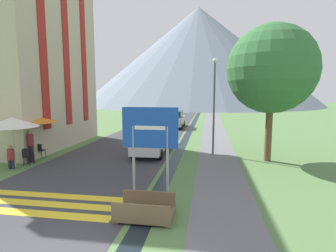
{
  "coord_description": "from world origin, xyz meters",
  "views": [
    {
      "loc": [
        3.02,
        -4.78,
        3.74
      ],
      "look_at": [
        0.72,
        10.0,
        1.84
      ],
      "focal_mm": 28.0,
      "sensor_mm": 36.0,
      "label": 1
    }
  ],
  "objects": [
    {
      "name": "person_standing_terrace",
      "position": [
        -6.39,
        7.71,
        1.02
      ],
      "size": [
        0.32,
        0.32,
        1.75
      ],
      "color": "#282833",
      "rests_on": "ground_plane"
    },
    {
      "name": "cafe_chair_middle",
      "position": [
        -6.51,
        8.6,
        0.51
      ],
      "size": [
        0.4,
        0.4,
        0.85
      ],
      "rotation": [
        0.0,
        0.0,
        0.16
      ],
      "color": "black",
      "rests_on": "ground_plane"
    },
    {
      "name": "tree_by_path",
      "position": [
        6.28,
        10.05,
        4.98
      ],
      "size": [
        4.71,
        4.71,
        7.35
      ],
      "color": "brown",
      "rests_on": "ground_plane"
    },
    {
      "name": "streetlamp",
      "position": [
        3.33,
        11.16,
        3.37
      ],
      "size": [
        0.28,
        0.28,
        5.75
      ],
      "color": "#515156",
      "rests_on": "ground_plane"
    },
    {
      "name": "cafe_umbrella_middle_orange",
      "position": [
        -6.89,
        8.92,
        2.23
      ],
      "size": [
        2.44,
        2.44,
        2.42
      ],
      "color": "#B7B2A8",
      "rests_on": "ground_plane"
    },
    {
      "name": "crosswalk_marking",
      "position": [
        -2.5,
        2.94,
        0.01
      ],
      "size": [
        5.44,
        1.84,
        0.01
      ],
      "color": "yellow",
      "rests_on": "ground_plane"
    },
    {
      "name": "parked_car_far",
      "position": [
        -0.53,
        23.25,
        0.91
      ],
      "size": [
        1.79,
        4.55,
        1.82
      ],
      "color": "#B2B2B7",
      "rests_on": "ground_plane"
    },
    {
      "name": "person_seated_near",
      "position": [
        -6.58,
        6.47,
        0.66
      ],
      "size": [
        0.32,
        0.32,
        1.2
      ],
      "color": "#282833",
      "rests_on": "ground_plane"
    },
    {
      "name": "parked_car_near",
      "position": [
        -0.4,
        10.6,
        0.91
      ],
      "size": [
        1.78,
        4.18,
        1.82
      ],
      "color": "silver",
      "rests_on": "ground_plane"
    },
    {
      "name": "cafe_chair_far_left",
      "position": [
        -6.94,
        9.76,
        0.51
      ],
      "size": [
        0.4,
        0.4,
        0.85
      ],
      "rotation": [
        0.0,
        0.0,
        0.31
      ],
      "color": "black",
      "rests_on": "ground_plane"
    },
    {
      "name": "footbridge",
      "position": [
        1.2,
        2.47,
        0.23
      ],
      "size": [
        1.7,
        1.1,
        0.65
      ],
      "color": "brown",
      "rests_on": "ground_plane"
    },
    {
      "name": "drainage_channel",
      "position": [
        1.2,
        30.0,
        0.0
      ],
      "size": [
        0.6,
        60.0,
        0.0
      ],
      "color": "black",
      "rests_on": "ground_plane"
    },
    {
      "name": "footpath",
      "position": [
        3.6,
        30.0,
        0.0
      ],
      "size": [
        2.2,
        60.0,
        0.01
      ],
      "color": "slate",
      "rests_on": "ground_plane"
    },
    {
      "name": "ground_plane",
      "position": [
        0.0,
        20.0,
        0.0
      ],
      "size": [
        160.0,
        160.0,
        0.0
      ],
      "primitive_type": "plane",
      "color": "#517542"
    },
    {
      "name": "mountain_distant",
      "position": [
        -0.68,
        81.42,
        15.23
      ],
      "size": [
        73.23,
        73.23,
        30.46
      ],
      "color": "slate",
      "rests_on": "ground_plane"
    },
    {
      "name": "hotel_building",
      "position": [
        -9.4,
        12.0,
        6.79
      ],
      "size": [
        6.2,
        9.67,
        12.7
      ],
      "color": "#BCAD93",
      "rests_on": "ground_plane"
    },
    {
      "name": "road",
      "position": [
        -2.5,
        30.0,
        0.0
      ],
      "size": [
        6.4,
        60.0,
        0.01
      ],
      "color": "#38383D",
      "rests_on": "ground_plane"
    },
    {
      "name": "road_sign",
      "position": [
        0.92,
        4.44,
        2.18
      ],
      "size": [
        2.08,
        0.11,
        3.23
      ],
      "color": "#9E9EA3",
      "rests_on": "ground_plane"
    },
    {
      "name": "cafe_chair_near_left",
      "position": [
        -6.21,
        7.15,
        0.51
      ],
      "size": [
        0.4,
        0.4,
        0.85
      ],
      "rotation": [
        0.0,
        0.0,
        -0.2
      ],
      "color": "black",
      "rests_on": "ground_plane"
    },
    {
      "name": "cafe_chair_near_right",
      "position": [
        -6.34,
        7.39,
        0.51
      ],
      "size": [
        0.4,
        0.4,
        0.85
      ],
      "rotation": [
        0.0,
        0.0,
        0.07
      ],
      "color": "black",
      "rests_on": "ground_plane"
    },
    {
      "name": "cafe_chair_far_right",
      "position": [
        -6.84,
        10.0,
        0.51
      ],
      "size": [
        0.4,
        0.4,
        0.85
      ],
      "rotation": [
        0.0,
        0.0,
        0.26
      ],
      "color": "black",
      "rests_on": "ground_plane"
    },
    {
      "name": "cafe_umbrella_front_white",
      "position": [
        -6.62,
        6.77,
        2.29
      ],
      "size": [
        2.49,
        2.49,
        2.54
      ],
      "color": "#B7B2A8",
      "rests_on": "ground_plane"
    }
  ]
}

